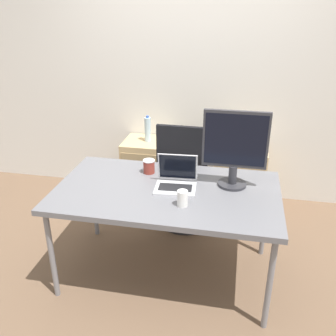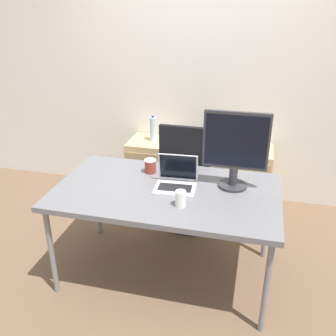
{
  "view_description": "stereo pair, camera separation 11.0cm",
  "coord_description": "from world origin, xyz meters",
  "px_view_note": "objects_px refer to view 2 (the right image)",
  "views": [
    {
      "loc": [
        0.48,
        -2.34,
        2.02
      ],
      "look_at": [
        0.0,
        0.05,
        0.91
      ],
      "focal_mm": 40.0,
      "sensor_mm": 36.0,
      "label": 1
    },
    {
      "loc": [
        0.59,
        -2.32,
        2.02
      ],
      "look_at": [
        0.0,
        0.05,
        0.91
      ],
      "focal_mm": 40.0,
      "sensor_mm": 36.0,
      "label": 2
    }
  ],
  "objects_px": {
    "office_chair": "(188,188)",
    "coffee_cup_white": "(181,199)",
    "cabinet_left": "(154,169)",
    "laptop_center": "(176,181)",
    "cabinet_right": "(244,178)",
    "water_bottle": "(153,129)",
    "coffee_cup_brown": "(150,166)",
    "monitor": "(235,148)"
  },
  "relations": [
    {
      "from": "water_bottle",
      "to": "laptop_center",
      "type": "bearing_deg",
      "value": -66.42
    },
    {
      "from": "office_chair",
      "to": "coffee_cup_brown",
      "type": "height_order",
      "value": "office_chair"
    },
    {
      "from": "office_chair",
      "to": "cabinet_right",
      "type": "height_order",
      "value": "office_chair"
    },
    {
      "from": "water_bottle",
      "to": "laptop_center",
      "type": "xyz_separation_m",
      "value": [
        0.51,
        -1.17,
        0.03
      ]
    },
    {
      "from": "monitor",
      "to": "coffee_cup_white",
      "type": "height_order",
      "value": "monitor"
    },
    {
      "from": "coffee_cup_white",
      "to": "cabinet_right",
      "type": "bearing_deg",
      "value": 75.38
    },
    {
      "from": "office_chair",
      "to": "cabinet_left",
      "type": "relative_size",
      "value": 1.63
    },
    {
      "from": "cabinet_left",
      "to": "laptop_center",
      "type": "height_order",
      "value": "laptop_center"
    },
    {
      "from": "cabinet_left",
      "to": "coffee_cup_brown",
      "type": "height_order",
      "value": "coffee_cup_brown"
    },
    {
      "from": "laptop_center",
      "to": "cabinet_right",
      "type": "bearing_deg",
      "value": 68.49
    },
    {
      "from": "cabinet_left",
      "to": "monitor",
      "type": "relative_size",
      "value": 1.14
    },
    {
      "from": "office_chair",
      "to": "laptop_center",
      "type": "distance_m",
      "value": 0.8
    },
    {
      "from": "office_chair",
      "to": "cabinet_left",
      "type": "distance_m",
      "value": 0.68
    },
    {
      "from": "office_chair",
      "to": "water_bottle",
      "type": "xyz_separation_m",
      "value": [
        -0.47,
        0.48,
        0.39
      ]
    },
    {
      "from": "cabinet_left",
      "to": "coffee_cup_brown",
      "type": "relative_size",
      "value": 5.96
    },
    {
      "from": "office_chair",
      "to": "water_bottle",
      "type": "bearing_deg",
      "value": 134.56
    },
    {
      "from": "cabinet_left",
      "to": "laptop_center",
      "type": "xyz_separation_m",
      "value": [
        0.51,
        -1.17,
        0.48
      ]
    },
    {
      "from": "cabinet_left",
      "to": "cabinet_right",
      "type": "distance_m",
      "value": 0.97
    },
    {
      "from": "cabinet_right",
      "to": "monitor",
      "type": "height_order",
      "value": "monitor"
    },
    {
      "from": "water_bottle",
      "to": "monitor",
      "type": "distance_m",
      "value": 1.42
    },
    {
      "from": "cabinet_right",
      "to": "office_chair",
      "type": "bearing_deg",
      "value": -135.98
    },
    {
      "from": "monitor",
      "to": "coffee_cup_brown",
      "type": "relative_size",
      "value": 5.21
    },
    {
      "from": "cabinet_right",
      "to": "laptop_center",
      "type": "relative_size",
      "value": 2.12
    },
    {
      "from": "cabinet_right",
      "to": "monitor",
      "type": "distance_m",
      "value": 1.29
    },
    {
      "from": "coffee_cup_brown",
      "to": "laptop_center",
      "type": "bearing_deg",
      "value": -38.2
    },
    {
      "from": "office_chair",
      "to": "monitor",
      "type": "bearing_deg",
      "value": -52.96
    },
    {
      "from": "laptop_center",
      "to": "coffee_cup_brown",
      "type": "relative_size",
      "value": 2.82
    },
    {
      "from": "office_chair",
      "to": "cabinet_right",
      "type": "distance_m",
      "value": 0.69
    },
    {
      "from": "laptop_center",
      "to": "monitor",
      "type": "relative_size",
      "value": 0.54
    },
    {
      "from": "monitor",
      "to": "coffee_cup_brown",
      "type": "xyz_separation_m",
      "value": [
        -0.65,
        0.09,
        -0.25
      ]
    },
    {
      "from": "cabinet_left",
      "to": "laptop_center",
      "type": "distance_m",
      "value": 1.36
    },
    {
      "from": "office_chair",
      "to": "coffee_cup_white",
      "type": "xyz_separation_m",
      "value": [
        0.13,
        -0.94,
        0.42
      ]
    },
    {
      "from": "office_chair",
      "to": "coffee_cup_brown",
      "type": "distance_m",
      "value": 0.68
    },
    {
      "from": "laptop_center",
      "to": "coffee_cup_white",
      "type": "xyz_separation_m",
      "value": [
        0.09,
        -0.25,
        0.01
      ]
    },
    {
      "from": "monitor",
      "to": "coffee_cup_brown",
      "type": "bearing_deg",
      "value": 172.22
    },
    {
      "from": "coffee_cup_brown",
      "to": "coffee_cup_white",
      "type": "bearing_deg",
      "value": -53.0
    },
    {
      "from": "cabinet_left",
      "to": "coffee_cup_white",
      "type": "height_order",
      "value": "coffee_cup_white"
    },
    {
      "from": "monitor",
      "to": "coffee_cup_brown",
      "type": "distance_m",
      "value": 0.7
    },
    {
      "from": "water_bottle",
      "to": "monitor",
      "type": "xyz_separation_m",
      "value": [
        0.91,
        -1.06,
        0.28
      ]
    },
    {
      "from": "cabinet_left",
      "to": "cabinet_right",
      "type": "bearing_deg",
      "value": 0.0
    },
    {
      "from": "cabinet_right",
      "to": "cabinet_left",
      "type": "bearing_deg",
      "value": 180.0
    },
    {
      "from": "office_chair",
      "to": "cabinet_left",
      "type": "height_order",
      "value": "office_chair"
    }
  ]
}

